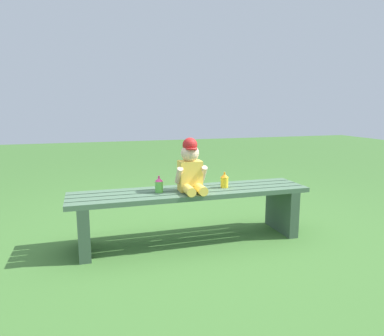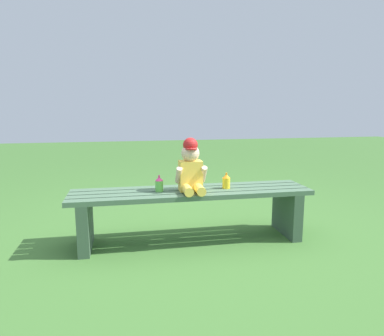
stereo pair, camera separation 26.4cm
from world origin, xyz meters
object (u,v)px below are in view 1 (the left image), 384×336
park_bench (191,205)px  child_figure (191,168)px  sippy_cup_right (225,180)px  sippy_cup_left (159,185)px

park_bench → child_figure: size_ratio=4.54×
park_bench → sippy_cup_right: 0.33m
park_bench → child_figure: 0.30m
child_figure → sippy_cup_right: child_figure is taller
sippy_cup_left → sippy_cup_right: (0.52, 0.00, 0.00)m
park_bench → sippy_cup_left: sippy_cup_left is taller
park_bench → sippy_cup_right: bearing=-0.9°
sippy_cup_right → sippy_cup_left: bearing=180.0°
child_figure → sippy_cup_left: (-0.24, 0.03, -0.12)m
park_bench → sippy_cup_right: (0.28, -0.00, 0.18)m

